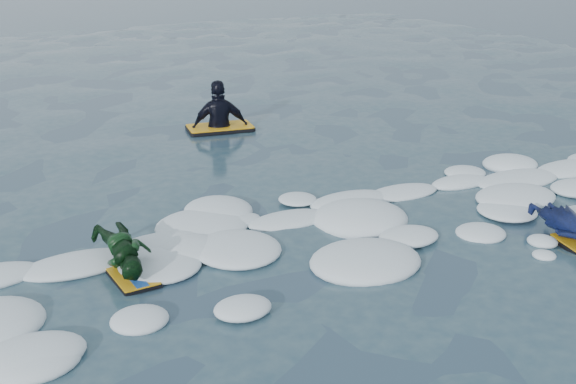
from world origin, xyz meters
name	(u,v)px	position (x,y,z in m)	size (l,w,h in m)	color
ground	(322,275)	(0.00, 0.00, 0.00)	(120.00, 120.00, 0.00)	#1B3341
foam_band	(278,240)	(0.00, 1.03, 0.00)	(12.00, 3.10, 0.30)	white
prone_child_unit	(126,253)	(-1.81, 1.04, 0.22)	(0.61, 1.15, 0.43)	black
waiting_rider_unit	(220,129)	(1.27, 5.91, 0.04)	(1.27, 0.83, 1.77)	black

